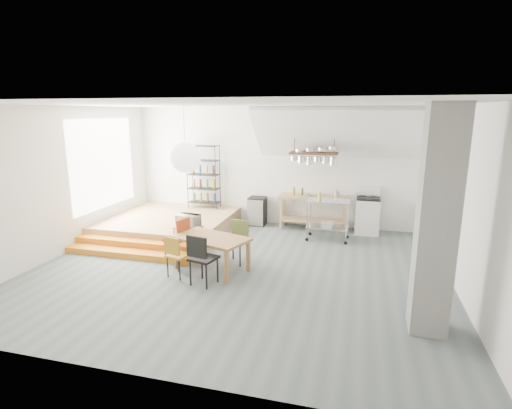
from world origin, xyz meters
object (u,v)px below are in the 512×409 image
(dining_table, at_px, (211,241))
(mini_fridge, at_px, (257,211))
(stove, at_px, (367,215))
(rolling_cart, at_px, (328,214))

(dining_table, bearing_deg, mini_fridge, 108.10)
(mini_fridge, bearing_deg, stove, -0.86)
(stove, relative_size, mini_fridge, 1.51)
(dining_table, height_order, rolling_cart, rolling_cart)
(rolling_cart, bearing_deg, mini_fridge, 158.30)
(stove, distance_m, dining_table, 4.50)
(dining_table, relative_size, mini_fridge, 2.09)
(dining_table, distance_m, rolling_cart, 3.25)
(rolling_cart, xyz_separation_m, mini_fridge, (-2.00, 0.88, -0.25))
(dining_table, height_order, mini_fridge, mini_fridge)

